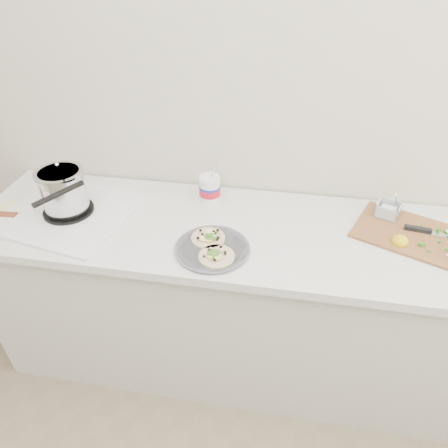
% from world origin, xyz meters
% --- Properties ---
extents(counter, '(2.44, 0.66, 0.90)m').
position_xyz_m(counter, '(0.00, 1.43, 0.45)').
color(counter, beige).
rests_on(counter, ground).
extents(stove, '(0.62, 0.59, 0.26)m').
position_xyz_m(stove, '(-0.81, 1.39, 0.99)').
color(stove, silver).
rests_on(stove, counter).
extents(taco_plate, '(0.30, 0.30, 0.04)m').
position_xyz_m(taco_plate, '(-0.13, 1.25, 0.92)').
color(taco_plate, '#5D5C63').
rests_on(taco_plate, counter).
extents(tub, '(0.10, 0.10, 0.22)m').
position_xyz_m(tub, '(-0.21, 1.62, 0.97)').
color(tub, white).
rests_on(tub, counter).
extents(cutboard, '(0.53, 0.46, 0.07)m').
position_xyz_m(cutboard, '(0.67, 1.50, 0.92)').
color(cutboard, brown).
rests_on(cutboard, counter).
extents(bacon_plate, '(0.25, 0.25, 0.02)m').
position_xyz_m(bacon_plate, '(-1.10, 1.32, 0.91)').
color(bacon_plate, beige).
rests_on(bacon_plate, counter).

